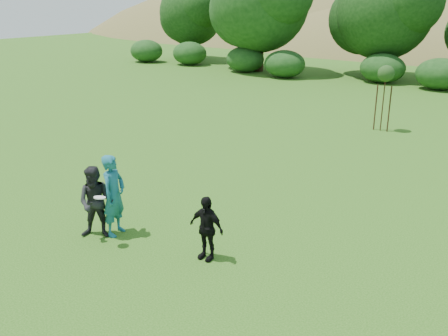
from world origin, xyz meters
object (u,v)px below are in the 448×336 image
object	(u,v)px
player_teal	(114,195)
player_black	(206,228)
sapling	(386,75)
player_grey	(96,202)

from	to	relation	value
player_teal	player_black	bearing A→B (deg)	-97.54
player_teal	sapling	size ratio (longest dim) A/B	0.72
player_grey	player_black	bearing A→B (deg)	-18.72
player_grey	sapling	size ratio (longest dim) A/B	0.63
player_grey	player_teal	bearing A→B (deg)	24.41
player_black	sapling	size ratio (longest dim) A/B	0.52
player_black	player_teal	bearing A→B (deg)	-173.60
player_teal	player_black	world-z (taller)	player_teal
sapling	player_teal	bearing A→B (deg)	-99.05
player_grey	player_black	size ratio (longest dim) A/B	1.20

